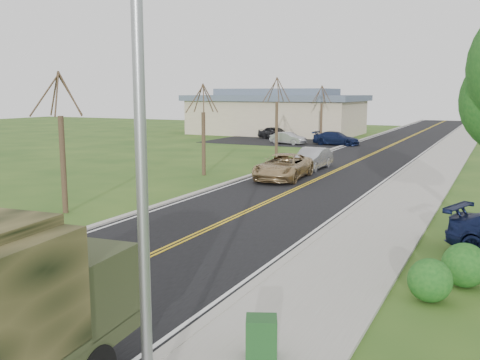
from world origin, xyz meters
The scene contains 16 objects.
road centered at (0.00, 40.00, 0.01)m, with size 8.00×120.00×0.01m, color black.
curb_right centered at (4.15, 40.00, 0.06)m, with size 0.30×120.00×0.12m, color #9E998E.
sidewalk_right centered at (5.90, 40.00, 0.05)m, with size 3.20×120.00×0.10m, color #9E998E.
curb_left centered at (-4.15, 40.00, 0.05)m, with size 0.30×120.00×0.10m, color #9E998E.
street_light centered at (4.90, -0.50, 4.43)m, with size 1.65×0.22×8.00m.
bare_tree_a centered at (-7.00, 10.00, 2.63)m, with size 1.93×2.26×6.08m.
bare_tree_b centered at (-7.00, 22.00, 2.48)m, with size 1.83×2.14×5.73m.
bare_tree_c centered at (-7.00, 34.00, 2.78)m, with size 2.04×2.39×6.42m.
bare_tree_d centered at (-7.00, 46.00, 2.55)m, with size 1.88×2.20×5.91m.
commercial_building centered at (-15.98, 55.97, 2.69)m, with size 25.50×21.50×5.65m.
suv_champagne centered at (-1.89, 22.72, 0.76)m, with size 2.53×5.50×1.53m, color tan.
sedan_silver centered at (-1.70, 27.53, 0.73)m, with size 1.54×4.42×1.46m, color #9FA0A4.
utility_box_near centered at (5.96, 1.86, 0.50)m, with size 0.60×0.50×0.80m, color #19481C.
lot_car_dark centered at (-13.12, 48.72, 0.70)m, with size 1.65×4.11×1.40m, color black.
lot_car_silver centered at (-9.66, 43.55, 0.62)m, with size 1.31×3.75×1.23m, color #A2A2A6.
lot_car_navy centered at (-5.02, 44.78, 0.67)m, with size 1.88×4.62×1.34m, color #0F1839.
Camera 1 is at (9.89, -7.02, 5.18)m, focal length 40.00 mm.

